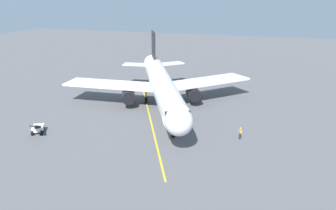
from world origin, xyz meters
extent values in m
plane|color=#565659|center=(0.00, 0.00, 0.00)|extent=(220.00, 220.00, 0.00)
cube|color=yellow|center=(1.89, 5.90, 0.01)|extent=(17.20, 36.32, 0.01)
cylinder|color=white|center=(1.89, -0.10, 4.10)|extent=(17.88, 32.40, 3.80)
ellipsoid|color=white|center=(-5.84, 16.38, 4.10)|extent=(4.97, 5.15, 3.61)
cone|color=white|center=(9.74, -16.85, 4.10)|extent=(4.37, 4.17, 3.42)
cube|color=black|center=(-5.25, 15.11, 4.65)|extent=(3.60, 2.82, 0.90)
cube|color=white|center=(-4.25, -7.09, 3.50)|extent=(15.41, 16.03, 0.36)
cylinder|color=black|center=(-2.94, -3.47, 2.00)|extent=(3.53, 4.05, 2.30)
cylinder|color=black|center=(-3.68, -1.88, 2.00)|extent=(1.99, 1.07, 2.10)
cube|color=white|center=(11.18, 0.15, 3.50)|extent=(17.31, 6.12, 0.36)
cylinder|color=black|center=(7.56, 1.46, 2.00)|extent=(3.53, 4.05, 2.30)
cylinder|color=black|center=(6.82, 3.04, 2.00)|extent=(1.99, 1.07, 2.10)
cube|color=black|center=(8.47, -14.13, 7.90)|extent=(2.36, 4.50, 7.20)
cube|color=white|center=(5.44, -15.22, 4.70)|extent=(6.31, 6.13, 0.24)
cube|color=white|center=(11.24, -12.50, 4.70)|extent=(6.65, 3.18, 0.24)
cylinder|color=slate|center=(-3.85, 12.12, 1.73)|extent=(0.24, 0.24, 2.77)
cylinder|color=black|center=(-3.85, 12.12, 0.35)|extent=(0.70, 0.82, 0.70)
cylinder|color=slate|center=(0.81, -3.92, 1.94)|extent=(0.24, 0.24, 2.77)
cylinder|color=black|center=(0.81, -3.92, 0.55)|extent=(0.87, 1.19, 1.10)
cylinder|color=slate|center=(5.51, -1.71, 1.94)|extent=(0.24, 0.24, 2.77)
cylinder|color=black|center=(5.51, -1.71, 0.55)|extent=(0.87, 1.19, 1.10)
cylinder|color=#23232D|center=(-12.81, 9.91, 0.44)|extent=(0.26, 0.26, 0.88)
cube|color=orange|center=(-12.81, 9.91, 1.18)|extent=(0.42, 0.45, 0.60)
cube|color=silver|center=(-12.81, 9.91, 1.18)|extent=(0.44, 0.47, 0.10)
sphere|color=beige|center=(-12.81, 9.91, 1.60)|extent=(0.22, 0.22, 0.22)
cube|color=white|center=(15.35, 16.17, 0.62)|extent=(2.36, 2.65, 0.60)
cube|color=black|center=(14.59, 17.58, 1.52)|extent=(2.57, 3.73, 1.61)
cylinder|color=black|center=(14.24, 16.87, 0.32)|extent=(0.52, 0.68, 0.64)
cylinder|color=black|center=(15.38, 17.49, 0.32)|extent=(0.52, 0.68, 0.64)
cylinder|color=black|center=(14.95, 15.55, 0.32)|extent=(0.52, 0.68, 0.64)
cylinder|color=black|center=(16.09, 16.17, 0.32)|extent=(0.52, 0.68, 0.64)
camera|label=1|loc=(-17.11, 56.12, 19.55)|focal=38.07mm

